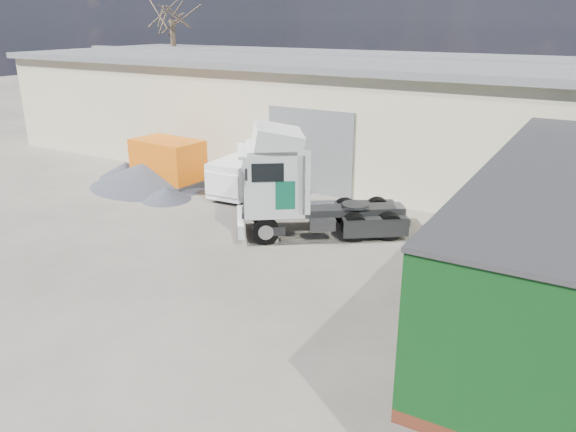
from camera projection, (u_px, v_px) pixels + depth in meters
The scene contains 8 objects.
ground at pixel (200, 296), 15.28m from camera, with size 120.00×120.00×0.00m, color #2A2722.
warehouse at pixel (297, 106), 30.25m from camera, with size 30.60×12.60×5.42m.
bare_tree at pixel (171, 5), 37.46m from camera, with size 4.00×4.00×9.60m.
tractor_unit at pixel (294, 189), 19.24m from camera, with size 5.85×5.05×3.86m.
box_trailer at pixel (544, 231), 12.92m from camera, with size 2.68×12.47×4.14m.
panel_van at pixel (245, 175), 23.88m from camera, with size 1.82×4.04×1.62m.
orange_skip at pixel (168, 165), 25.17m from camera, with size 3.46×2.34×2.06m.
gravel_heap at pixel (145, 175), 25.08m from camera, with size 6.57×5.72×1.14m.
Camera 1 is at (8.97, -10.58, 7.17)m, focal length 35.00 mm.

